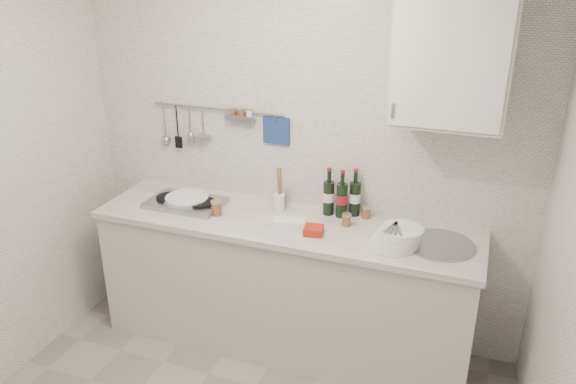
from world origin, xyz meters
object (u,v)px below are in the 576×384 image
object	(u,v)px
wall_cabinet	(452,60)
utensil_crock	(279,200)
plate_stack_hob	(185,200)
plate_stack_sink	(397,237)
wine_bottles	(342,193)

from	to	relation	value
wall_cabinet	utensil_crock	distance (m)	1.38
plate_stack_hob	utensil_crock	xyz separation A→B (m)	(0.62, 0.13, 0.04)
utensil_crock	wall_cabinet	bearing A→B (deg)	-1.36
wall_cabinet	plate_stack_hob	size ratio (longest dim) A/B	2.21
wall_cabinet	plate_stack_sink	xyz separation A→B (m)	(-0.18, -0.20, -0.98)
plate_stack_hob	utensil_crock	bearing A→B (deg)	11.92
wall_cabinet	wine_bottles	world-z (taller)	wall_cabinet
plate_stack_hob	wall_cabinet	bearing A→B (deg)	3.84
plate_stack_hob	wine_bottles	xyz separation A→B (m)	(1.02, 0.20, 0.13)
plate_stack_hob	plate_stack_sink	world-z (taller)	plate_stack_sink
wine_bottles	utensil_crock	bearing A→B (deg)	-170.90
plate_stack_hob	plate_stack_sink	distance (m)	1.43
plate_stack_sink	wine_bottles	size ratio (longest dim) A/B	0.98
wall_cabinet	plate_stack_sink	distance (m)	1.01
plate_stack_sink	wine_bottles	distance (m)	0.51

